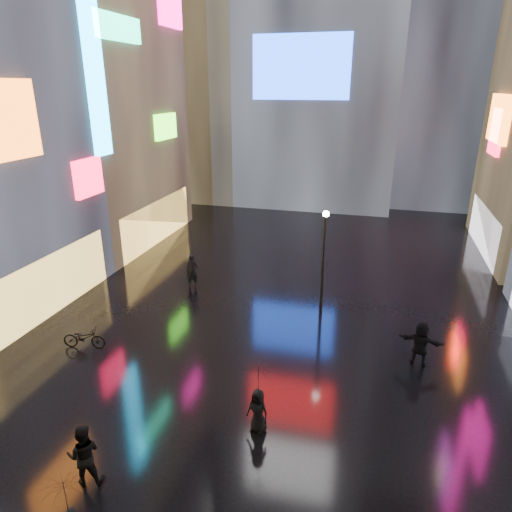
% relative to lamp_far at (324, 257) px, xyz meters
% --- Properties ---
extents(ground, '(140.00, 140.00, 0.00)m').
position_rel_lamp_far_xyz_m(ground, '(-1.70, 1.93, -2.94)').
color(ground, black).
rests_on(ground, ground).
extents(building_left_far, '(10.28, 12.00, 22.00)m').
position_rel_lamp_far_xyz_m(building_left_far, '(-17.68, 7.93, 8.04)').
color(building_left_far, black).
rests_on(building_left_far, ground).
extents(tower_flank_right, '(12.00, 12.00, 34.00)m').
position_rel_lamp_far_xyz_m(tower_flank_right, '(7.30, 27.93, 14.06)').
color(tower_flank_right, black).
rests_on(tower_flank_right, ground).
extents(tower_flank_left, '(10.00, 10.00, 26.00)m').
position_rel_lamp_far_xyz_m(tower_flank_left, '(-15.70, 23.93, 10.06)').
color(tower_flank_left, black).
rests_on(tower_flank_left, ground).
extents(lamp_far, '(0.30, 0.30, 5.20)m').
position_rel_lamp_far_xyz_m(lamp_far, '(0.00, 0.00, 0.00)').
color(lamp_far, black).
rests_on(lamp_far, ground).
extents(pedestrian_1, '(1.14, 1.03, 1.91)m').
position_rel_lamp_far_xyz_m(pedestrian_1, '(-5.02, -12.13, -1.99)').
color(pedestrian_1, black).
rests_on(pedestrian_1, ground).
extents(pedestrian_4, '(0.87, 0.69, 1.54)m').
position_rel_lamp_far_xyz_m(pedestrian_4, '(-0.87, -8.88, -2.17)').
color(pedestrian_4, black).
rests_on(pedestrian_4, ground).
extents(pedestrian_5, '(1.81, 0.85, 1.88)m').
position_rel_lamp_far_xyz_m(pedestrian_5, '(4.42, -3.48, -2.00)').
color(pedestrian_5, black).
rests_on(pedestrian_5, ground).
extents(pedestrian_6, '(0.76, 0.58, 1.87)m').
position_rel_lamp_far_xyz_m(pedestrian_6, '(-7.32, 1.13, -2.01)').
color(pedestrian_6, black).
rests_on(pedestrian_6, ground).
extents(umbrella_0, '(1.40, 1.40, 0.91)m').
position_rel_lamp_far_xyz_m(umbrella_0, '(-3.79, -14.30, -0.84)').
color(umbrella_0, black).
rests_on(umbrella_0, pedestrian_0).
extents(umbrella_2, '(1.30, 1.32, 0.93)m').
position_rel_lamp_far_xyz_m(umbrella_2, '(-0.87, -8.88, -0.94)').
color(umbrella_2, black).
rests_on(umbrella_2, pedestrian_4).
extents(bicycle, '(1.94, 0.95, 0.97)m').
position_rel_lamp_far_xyz_m(bicycle, '(-9.35, -5.96, -2.46)').
color(bicycle, black).
rests_on(bicycle, ground).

